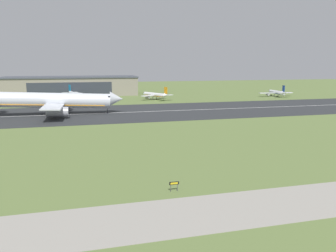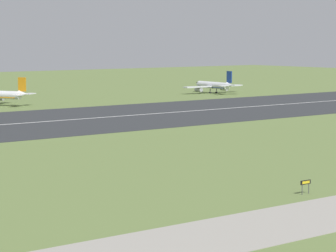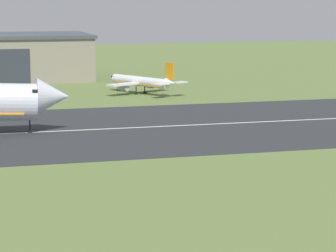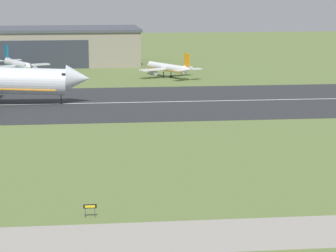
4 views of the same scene
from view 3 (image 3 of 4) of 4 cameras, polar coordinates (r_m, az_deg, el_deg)
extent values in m
plane|color=olive|center=(81.48, 6.14, -7.08)|extent=(628.86, 628.86, 0.00)
cube|color=#2B2D30|center=(139.81, -3.44, -0.18)|extent=(388.86, 54.19, 0.06)
cube|color=silver|center=(139.80, -3.44, -0.16)|extent=(349.97, 0.70, 0.01)
cone|color=silver|center=(136.66, -8.26, 2.13)|extent=(6.02, 6.39, 6.48)
cube|color=black|center=(136.21, -9.57, 2.60)|extent=(1.24, 5.35, 0.48)
cylinder|color=black|center=(136.93, -9.89, 0.14)|extent=(0.24, 0.24, 3.04)
cylinder|color=black|center=(137.14, -9.87, -0.40)|extent=(0.84, 0.84, 0.44)
cylinder|color=white|center=(189.86, -2.02, 3.23)|extent=(10.59, 17.26, 2.28)
cone|color=white|center=(197.54, -4.00, 3.45)|extent=(2.97, 2.88, 2.28)
cone|color=white|center=(182.14, 0.19, 3.11)|extent=(3.09, 3.38, 2.05)
cube|color=black|center=(196.63, -3.79, 3.56)|extent=(2.23, 1.88, 0.44)
cube|color=orange|center=(189.93, -2.02, 3.04)|extent=(9.64, 15.59, 0.20)
cube|color=white|center=(193.56, -0.98, 3.23)|extent=(8.22, 6.12, 0.40)
cylinder|color=#A8A8B2|center=(193.64, -1.22, 2.95)|extent=(2.64, 3.28, 1.41)
cube|color=white|center=(186.87, -3.25, 3.00)|extent=(8.22, 6.12, 0.40)
cylinder|color=#A8A8B2|center=(187.80, -3.22, 2.74)|extent=(2.64, 3.28, 1.41)
cube|color=orange|center=(182.17, 0.10, 3.96)|extent=(1.41, 2.32, 3.87)
cube|color=white|center=(184.16, 0.83, 3.16)|extent=(4.10, 3.55, 0.24)
cube|color=white|center=(180.18, -0.48, 3.02)|extent=(4.10, 3.55, 0.24)
cylinder|color=black|center=(196.06, -3.57, 2.79)|extent=(0.24, 0.24, 1.89)
cylinder|color=black|center=(196.15, -3.57, 2.58)|extent=(0.84, 0.84, 0.44)
cylinder|color=black|center=(190.90, -1.69, 2.63)|extent=(0.24, 0.24, 1.89)
cylinder|color=black|center=(190.98, -1.69, 2.42)|extent=(0.84, 0.84, 0.44)
cylinder|color=black|center=(189.09, -2.30, 2.57)|extent=(0.24, 0.24, 1.89)
cylinder|color=black|center=(189.17, -2.30, 2.35)|extent=(0.84, 0.84, 0.44)
camera|label=1|loc=(9.66, 134.91, -16.75)|focal=35.00mm
camera|label=2|loc=(57.41, -128.00, -9.87)|focal=85.00mm
camera|label=4|loc=(57.05, 147.60, -1.20)|focal=85.00mm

